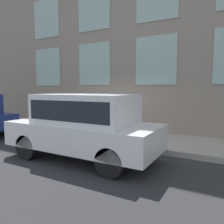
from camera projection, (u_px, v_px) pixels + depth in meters
The scene contains 5 objects.
ground_plane at pixel (92, 145), 7.54m from camera, with size 80.00×80.00×0.00m, color #2D2D30.
sidewalk at pixel (109, 136), 8.57m from camera, with size 2.40×60.00×0.17m.
fire_hydrant at pixel (101, 125), 8.08m from camera, with size 0.28×0.41×0.83m.
person at pixel (123, 115), 8.02m from camera, with size 0.32×0.21×1.31m.
parked_truck_white_near at pixel (84, 123), 5.93m from camera, with size 1.81×4.20×1.78m.
Camera 1 is at (-6.11, -4.19, 1.92)m, focal length 35.00 mm.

